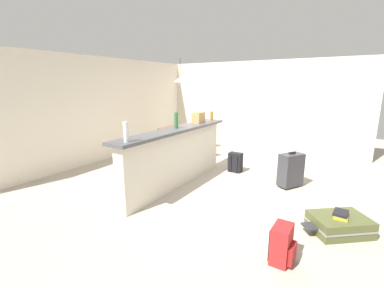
% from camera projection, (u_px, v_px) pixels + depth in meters
% --- Properties ---
extents(ground_plane, '(13.00, 13.00, 0.05)m').
position_uv_depth(ground_plane, '(214.00, 181.00, 5.28)').
color(ground_plane, '#ADA393').
extents(wall_back, '(6.60, 0.10, 2.50)m').
position_uv_depth(wall_back, '(107.00, 109.00, 6.59)').
color(wall_back, silver).
rests_on(wall_back, ground_plane).
extents(wall_right, '(0.10, 6.00, 2.50)m').
position_uv_depth(wall_right, '(255.00, 105.00, 7.67)').
color(wall_right, silver).
rests_on(wall_right, ground_plane).
extents(partition_half_wall, '(2.80, 0.20, 1.03)m').
position_uv_depth(partition_half_wall, '(177.00, 159.00, 4.88)').
color(partition_half_wall, silver).
rests_on(partition_half_wall, ground_plane).
extents(bar_countertop, '(2.96, 0.40, 0.05)m').
position_uv_depth(bar_countertop, '(176.00, 130.00, 4.76)').
color(bar_countertop, '#4C4C51').
rests_on(bar_countertop, partition_half_wall).
extents(bottle_clear, '(0.07, 0.07, 0.29)m').
position_uv_depth(bottle_clear, '(126.00, 132.00, 3.62)').
color(bottle_clear, silver).
rests_on(bottle_clear, bar_countertop).
extents(bottle_green, '(0.07, 0.07, 0.29)m').
position_uv_depth(bottle_green, '(176.00, 120.00, 4.75)').
color(bottle_green, '#2D6B38').
rests_on(bottle_green, bar_countertop).
extents(bottle_amber, '(0.06, 0.06, 0.20)m').
position_uv_depth(bottle_amber, '(212.00, 116.00, 5.73)').
color(bottle_amber, '#9E661E').
rests_on(bottle_amber, bar_countertop).
extents(grocery_bag, '(0.26, 0.18, 0.22)m').
position_uv_depth(grocery_bag, '(198.00, 117.00, 5.43)').
color(grocery_bag, tan).
rests_on(grocery_bag, bar_countertop).
extents(dining_table, '(1.10, 0.80, 0.74)m').
position_uv_depth(dining_table, '(182.00, 130.00, 7.08)').
color(dining_table, brown).
rests_on(dining_table, ground_plane).
extents(dining_chair_near_partition, '(0.46, 0.46, 0.93)m').
position_uv_depth(dining_chair_near_partition, '(201.00, 137.00, 6.82)').
color(dining_chair_near_partition, '#4C331E').
rests_on(dining_chair_near_partition, ground_plane).
extents(pendant_lamp, '(0.34, 0.34, 0.64)m').
position_uv_depth(pendant_lamp, '(180.00, 79.00, 6.78)').
color(pendant_lamp, black).
extents(suitcase_flat_olive, '(0.82, 0.85, 0.22)m').
position_uv_depth(suitcase_flat_olive, '(339.00, 224.00, 3.39)').
color(suitcase_flat_olive, '#51562D').
rests_on(suitcase_flat_olive, ground_plane).
extents(backpack_black, '(0.26, 0.28, 0.42)m').
position_uv_depth(backpack_black, '(236.00, 163.00, 5.72)').
color(backpack_black, black).
rests_on(backpack_black, ground_plane).
extents(backpack_red, '(0.28, 0.25, 0.42)m').
position_uv_depth(backpack_red, '(282.00, 245.00, 2.81)').
color(backpack_red, red).
rests_on(backpack_red, ground_plane).
extents(suitcase_upright_charcoal, '(0.50, 0.43, 0.67)m').
position_uv_depth(suitcase_upright_charcoal, '(291.00, 170.00, 4.84)').
color(suitcase_upright_charcoal, '#38383D').
rests_on(suitcase_upright_charcoal, ground_plane).
extents(book_stack, '(0.24, 0.17, 0.07)m').
position_uv_depth(book_stack, '(341.00, 214.00, 3.34)').
color(book_stack, gold).
rests_on(book_stack, suitcase_flat_olive).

